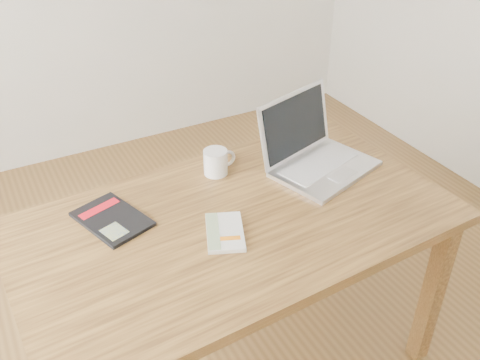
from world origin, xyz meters
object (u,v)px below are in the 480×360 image
desk (236,238)px  coffee_mug (216,161)px  laptop (314,153)px  white_guidebook (225,232)px  black_guidebook (112,219)px

desk → coffee_mug: coffee_mug is taller
desk → laptop: 0.47m
desk → white_guidebook: (-0.07, -0.06, 0.10)m
desk → laptop: size_ratio=3.29×
desk → coffee_mug: 0.32m
white_guidebook → coffee_mug: (0.14, 0.34, 0.04)m
white_guidebook → laptop: size_ratio=0.49×
laptop → black_guidebook: bearing=161.0°
black_guidebook → laptop: laptop is taller
desk → coffee_mug: (0.07, 0.28, 0.14)m
black_guidebook → coffee_mug: size_ratio=2.28×
desk → white_guidebook: 0.13m
white_guidebook → coffee_mug: 0.37m
black_guidebook → coffee_mug: (0.44, 0.10, 0.04)m
coffee_mug → white_guidebook: bearing=-114.3°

